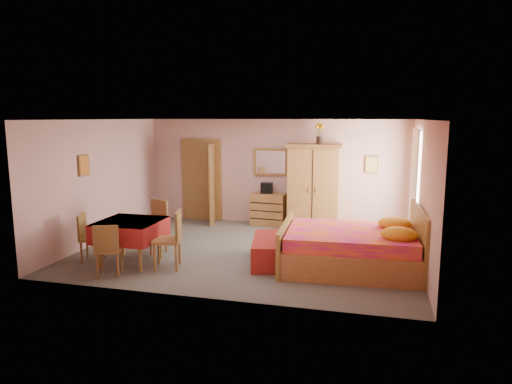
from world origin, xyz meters
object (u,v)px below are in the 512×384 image
(stereo, at_px, (267,188))
(dining_table, at_px, (131,242))
(chair_west, at_px, (93,238))
(chair_south, at_px, (109,249))
(wardrobe, at_px, (313,187))
(floor_lamp, at_px, (291,192))
(bed, at_px, (350,237))
(bench, at_px, (267,250))
(wall_mirror, at_px, (271,162))
(chest_of_drawers, at_px, (269,209))
(chair_east, at_px, (167,240))
(sunflower_vase, at_px, (319,133))
(chair_north, at_px, (152,227))

(stereo, bearing_deg, dining_table, -115.71)
(stereo, height_order, chair_west, stereo)
(dining_table, relative_size, chair_south, 1.20)
(stereo, bearing_deg, wardrobe, -6.08)
(stereo, distance_m, floor_lamp, 0.61)
(bed, xyz_separation_m, bench, (-1.48, -0.08, -0.33))
(bench, bearing_deg, chair_south, -151.79)
(wall_mirror, height_order, dining_table, wall_mirror)
(chest_of_drawers, relative_size, wardrobe, 0.41)
(chair_west, bearing_deg, stereo, 128.79)
(bed, bearing_deg, chair_west, -173.36)
(chest_of_drawers, xyz_separation_m, chair_east, (-1.02, -3.61, 0.12))
(sunflower_vase, distance_m, bench, 3.53)
(wall_mirror, distance_m, chair_east, 4.09)
(sunflower_vase, height_order, chair_east, sunflower_vase)
(bed, height_order, chair_north, bed)
(stereo, xyz_separation_m, floor_lamp, (0.61, 0.00, -0.08))
(sunflower_vase, bearing_deg, stereo, 175.17)
(floor_lamp, distance_m, dining_table, 4.29)
(chair_north, bearing_deg, sunflower_vase, -113.48)
(chair_north, xyz_separation_m, chair_east, (0.70, -0.80, -0.00))
(floor_lamp, relative_size, dining_table, 1.55)
(chest_of_drawers, xyz_separation_m, stereo, (-0.05, 0.03, 0.53))
(wardrobe, height_order, chair_east, wardrobe)
(wall_mirror, bearing_deg, chest_of_drawers, -92.22)
(bed, xyz_separation_m, chair_east, (-3.13, -0.80, -0.04))
(chair_north, height_order, chair_west, chair_north)
(bed, bearing_deg, floor_lamp, 115.75)
(floor_lamp, relative_size, sunflower_vase, 3.43)
(sunflower_vase, height_order, chair_south, sunflower_vase)
(chest_of_drawers, bearing_deg, chair_east, -101.44)
(bench, xyz_separation_m, chair_west, (-3.15, -0.71, 0.22))
(chest_of_drawers, height_order, sunflower_vase, sunflower_vase)
(chest_of_drawers, height_order, stereo, stereo)
(chest_of_drawers, distance_m, floor_lamp, 0.71)
(sunflower_vase, bearing_deg, chest_of_drawers, 176.41)
(wardrobe, bearing_deg, bed, -74.00)
(sunflower_vase, distance_m, chair_south, 5.43)
(wall_mirror, relative_size, bed, 0.35)
(floor_lamp, bearing_deg, wardrobe, -12.97)
(chest_of_drawers, distance_m, sunflower_vase, 2.24)
(wall_mirror, bearing_deg, chair_west, -125.72)
(bed, bearing_deg, bench, -179.89)
(bed, bearing_deg, chair_north, 176.98)
(bed, bearing_deg, chair_east, -168.69)
(stereo, bearing_deg, chair_south, -112.50)
(wardrobe, bearing_deg, sunflower_vase, 2.56)
(bed, xyz_separation_m, dining_table, (-3.89, -0.73, -0.16))
(wall_mirror, bearing_deg, bench, -80.71)
(wardrobe, relative_size, chair_south, 2.25)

